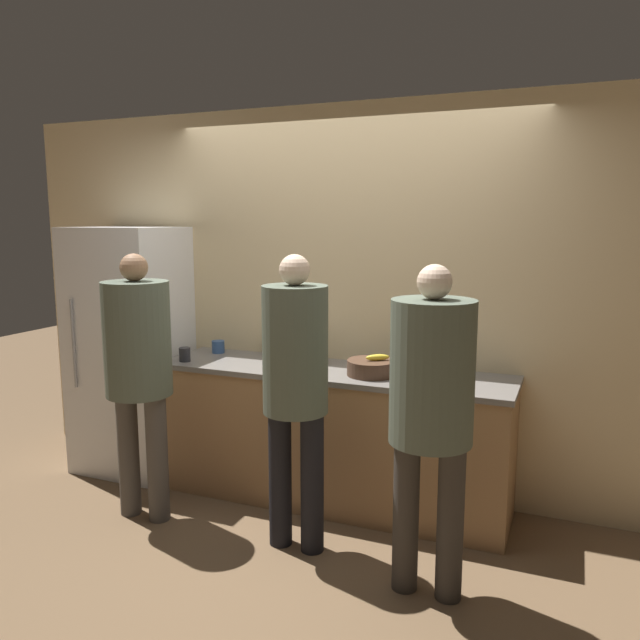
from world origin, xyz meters
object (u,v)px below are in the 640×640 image
Objects in this scene: bottle_amber at (271,342)px; cup_blue at (218,347)px; fruit_bowl at (372,367)px; bottle_clear at (321,354)px; cup_black at (185,354)px; person_left at (138,359)px; refrigerator at (131,350)px; person_right at (431,398)px; person_center at (295,376)px; utensil_crock at (309,348)px.

bottle_amber reaches higher than cup_blue.
bottle_clear is at bearing 155.29° from fruit_bowl.
cup_black is at bearing -160.28° from bottle_clear.
refrigerator is at bearing 132.38° from person_left.
cup_black is (-0.06, -0.32, 0.00)m from cup_blue.
refrigerator is 7.84× the size of bottle_amber.
person_left is 1.01m from bottle_amber.
fruit_bowl is (-0.53, 0.74, -0.07)m from person_right.
person_left is 5.42× the size of fruit_bowl.
cup_black is at bearing 161.19° from person_right.
utensil_crock is (-0.29, 0.85, -0.03)m from person_center.
person_center reaches higher than bottle_amber.
cup_blue is at bearing -175.34° from utensil_crock.
person_left is 18.14× the size of cup_blue.
bottle_amber is (-1.37, 1.03, -0.03)m from person_right.
person_right is at bearing -36.95° from bottle_amber.
cup_blue is (-1.76, 0.95, -0.07)m from person_right.
person_right is 1.34m from bottle_clear.
bottle_clear is 0.93m from cup_black.
person_left reaches higher than fruit_bowl.
bottle_clear is at bearing 6.11° from refrigerator.
cup_black is at bearing -174.68° from fruit_bowl.
refrigerator is 1.09× the size of person_right.
person_right reaches higher than fruit_bowl.
fruit_bowl is 3.21× the size of cup_black.
bottle_amber is (1.03, 0.26, 0.09)m from refrigerator.
person_left is at bearing 175.82° from person_right.
person_center is 5.50× the size of utensil_crock.
person_right is (1.82, -0.13, -0.00)m from person_left.
person_center is at bearing -56.06° from bottle_amber.
refrigerator reaches higher than utensil_crock.
person_left is 0.99× the size of person_center.
cup_blue is (0.06, 0.81, -0.07)m from person_left.
person_center is 0.80m from bottle_clear.
fruit_bowl is 1.24m from cup_blue.
utensil_crock is 3.33× the size of cup_blue.
person_center is 1.26m from cup_blue.
fruit_bowl is 2.07× the size of bottle_clear.
person_left is 0.49m from cup_black.
fruit_bowl reaches higher than cup_blue.
refrigerator is 1.07m from bottle_amber.
cup_blue is (-0.81, 0.01, -0.01)m from bottle_clear.
utensil_crock is (1.34, 0.22, 0.07)m from refrigerator.
person_left is at bearing -89.46° from cup_black.
bottle_amber reaches higher than fruit_bowl.
cup_blue is at bearing 179.13° from bottle_clear.
utensil_crock is (-0.54, 0.26, 0.03)m from fruit_bowl.
person_center is 1.14m from cup_black.
cup_blue is at bearing 170.53° from fruit_bowl.
bottle_clear is (1.46, 0.16, 0.05)m from refrigerator.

